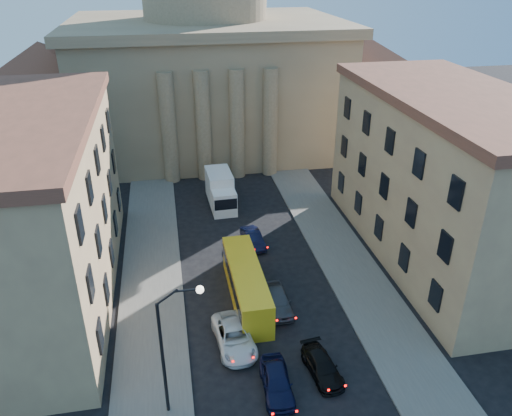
{
  "coord_description": "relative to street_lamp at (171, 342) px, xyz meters",
  "views": [
    {
      "loc": [
        -6.21,
        -13.72,
        24.34
      ],
      "look_at": [
        -0.16,
        18.85,
        7.57
      ],
      "focal_mm": 35.0,
      "sensor_mm": 36.0,
      "label": 1
    }
  ],
  "objects": [
    {
      "name": "sidewalk_left",
      "position": [
        -1.53,
        10.0,
        -5.21
      ],
      "size": [
        5.0,
        60.0,
        0.15
      ],
      "primitive_type": "cube",
      "color": "#595751",
      "rests_on": "ground"
    },
    {
      "name": "sidewalk_right",
      "position": [
        15.47,
        10.0,
        -5.21
      ],
      "size": [
        5.0,
        60.0,
        0.15
      ],
      "primitive_type": "cube",
      "color": "#595751",
      "rests_on": "ground"
    },
    {
      "name": "church",
      "position": [
        6.97,
        47.47,
        6.59
      ],
      "size": [
        68.02,
        28.76,
        36.6
      ],
      "color": "#7D684D",
      "rests_on": "ground"
    },
    {
      "name": "building_left",
      "position": [
        -10.03,
        14.0,
        2.14
      ],
      "size": [
        11.6,
        26.6,
        14.7
      ],
      "color": "tan",
      "rests_on": "ground"
    },
    {
      "name": "building_right",
      "position": [
        23.97,
        14.0,
        2.14
      ],
      "size": [
        11.6,
        26.6,
        14.7
      ],
      "color": "tan",
      "rests_on": "ground"
    },
    {
      "name": "street_lamp",
      "position": [
        0.0,
        0.0,
        0.0
      ],
      "size": [
        2.62,
        0.44,
        8.83
      ],
      "color": "black",
      "rests_on": "ground"
    },
    {
      "name": "car_left_near",
      "position": [
        6.17,
        0.38,
        -4.53
      ],
      "size": [
        2.01,
        4.54,
        1.52
      ],
      "primitive_type": "imported",
      "rotation": [
        0.0,
        0.0,
        -0.05
      ],
      "color": "black",
      "rests_on": "ground"
    },
    {
      "name": "car_left_mid",
      "position": [
        4.16,
        4.92,
        -4.55
      ],
      "size": [
        2.89,
        5.5,
        1.48
      ],
      "primitive_type": "imported",
      "rotation": [
        0.0,
        0.0,
        0.08
      ],
      "color": "white",
      "rests_on": "ground"
    },
    {
      "name": "car_right_mid",
      "position": [
        9.38,
        1.24,
        -4.67
      ],
      "size": [
        2.23,
        4.4,
        1.23
      ],
      "primitive_type": "imported",
      "rotation": [
        0.0,
        0.0,
        0.12
      ],
      "color": "black",
      "rests_on": "ground"
    },
    {
      "name": "car_right_far",
      "position": [
        8.04,
        8.36,
        -4.52
      ],
      "size": [
        1.84,
        4.49,
        1.52
      ],
      "primitive_type": "imported",
      "rotation": [
        0.0,
        0.0,
        0.01
      ],
      "color": "#48484C",
      "rests_on": "ground"
    },
    {
      "name": "car_right_distant",
      "position": [
        7.86,
        18.07,
        -4.61
      ],
      "size": [
        1.95,
        4.28,
        1.36
      ],
      "primitive_type": "imported",
      "rotation": [
        0.0,
        0.0,
        0.13
      ],
      "color": "black",
      "rests_on": "ground"
    },
    {
      "name": "city_bus",
      "position": [
        5.86,
        9.95,
        -3.74
      ],
      "size": [
        2.46,
        10.25,
        2.88
      ],
      "rotation": [
        0.0,
        0.0,
        0.01
      ],
      "color": "gold",
      "rests_on": "ground"
    },
    {
      "name": "box_truck",
      "position": [
        5.93,
        27.05,
        -3.61
      ],
      "size": [
        2.77,
        6.52,
        3.53
      ],
      "rotation": [
        0.0,
        0.0,
        0.04
      ],
      "color": "white",
      "rests_on": "ground"
    }
  ]
}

